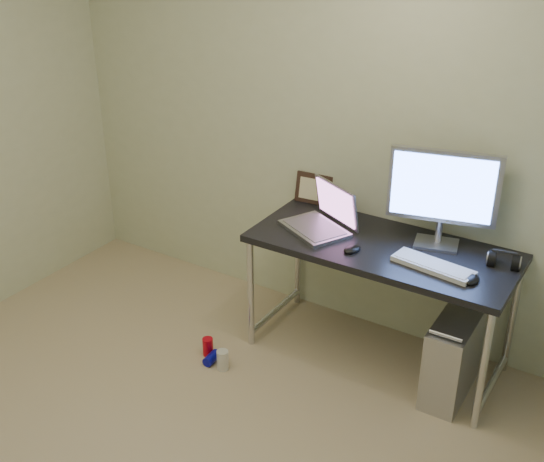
{
  "coord_description": "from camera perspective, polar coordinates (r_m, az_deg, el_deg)",
  "views": [
    {
      "loc": [
        1.89,
        -1.71,
        2.48
      ],
      "look_at": [
        0.15,
        1.08,
        0.85
      ],
      "focal_mm": 45.0,
      "sensor_mm": 36.0,
      "label": 1
    }
  ],
  "objects": [
    {
      "name": "monitor",
      "position": [
        3.73,
        14.11,
        3.25
      ],
      "size": [
        0.57,
        0.22,
        0.55
      ],
      "rotation": [
        0.0,
        0.0,
        0.23
      ],
      "color": "#A3A3AA",
      "rests_on": "desk"
    },
    {
      "name": "mouse_right",
      "position": [
        3.53,
        16.37,
        -3.82
      ],
      "size": [
        0.08,
        0.12,
        0.04
      ],
      "primitive_type": "ellipsoid",
      "rotation": [
        0.0,
        0.0,
        -0.07
      ],
      "color": "black",
      "rests_on": "desk"
    },
    {
      "name": "headphones",
      "position": [
        3.73,
        18.82,
        -2.37
      ],
      "size": [
        0.17,
        0.1,
        0.11
      ],
      "rotation": [
        0.0,
        0.0,
        0.16
      ],
      "color": "black",
      "rests_on": "desk"
    },
    {
      "name": "tower_computer",
      "position": [
        3.86,
        14.85,
        -10.18
      ],
      "size": [
        0.2,
        0.46,
        0.51
      ],
      "rotation": [
        0.0,
        0.0,
        0.01
      ],
      "color": "#A8A8AD",
      "rests_on": "ground"
    },
    {
      "name": "can_blue",
      "position": [
        4.1,
        -5.08,
        -10.54
      ],
      "size": [
        0.07,
        0.11,
        0.06
      ],
      "primitive_type": "cylinder",
      "rotation": [
        1.57,
        0.0,
        0.06
      ],
      "color": "#0A0C9F",
      "rests_on": "ground"
    },
    {
      "name": "cable_a",
      "position": [
        4.08,
        16.07,
        -5.48
      ],
      "size": [
        0.01,
        0.16,
        0.69
      ],
      "primitive_type": "cylinder",
      "rotation": [
        0.21,
        0.0,
        0.0
      ],
      "color": "black",
      "rests_on": "ground"
    },
    {
      "name": "wall_back",
      "position": [
        4.13,
        3.24,
        8.99
      ],
      "size": [
        3.5,
        0.02,
        2.5
      ],
      "primitive_type": "cube",
      "color": "beige",
      "rests_on": "ground"
    },
    {
      "name": "desk",
      "position": [
        3.84,
        9.14,
        -2.26
      ],
      "size": [
        1.47,
        0.64,
        0.75
      ],
      "color": "black",
      "rests_on": "ground"
    },
    {
      "name": "cable_b",
      "position": [
        4.06,
        17.16,
        -6.18
      ],
      "size": [
        0.02,
        0.11,
        0.71
      ],
      "primitive_type": "cylinder",
      "rotation": [
        0.14,
        0.0,
        0.09
      ],
      "color": "black",
      "rests_on": "ground"
    },
    {
      "name": "can_white",
      "position": [
        4.02,
        -4.15,
        -10.72
      ],
      "size": [
        0.09,
        0.09,
        0.12
      ],
      "primitive_type": "cylinder",
      "rotation": [
        0.0,
        0.0,
        -0.37
      ],
      "color": "silver",
      "rests_on": "ground"
    },
    {
      "name": "webcam",
      "position": [
        4.11,
        5.95,
        2.76
      ],
      "size": [
        0.05,
        0.04,
        0.13
      ],
      "rotation": [
        0.0,
        0.0,
        0.27
      ],
      "color": "silver",
      "rests_on": "desk"
    },
    {
      "name": "keyboard",
      "position": [
        3.61,
        13.33,
        -2.86
      ],
      "size": [
        0.44,
        0.2,
        0.03
      ],
      "primitive_type": "cube",
      "rotation": [
        0.0,
        0.0,
        -0.14
      ],
      "color": "silver",
      "rests_on": "desk"
    },
    {
      "name": "picture_frame",
      "position": [
        4.23,
        3.51,
        3.55
      ],
      "size": [
        0.24,
        0.09,
        0.19
      ],
      "primitive_type": "cube",
      "rotation": [
        -0.21,
        0.0,
        0.09
      ],
      "color": "black",
      "rests_on": "desk"
    },
    {
      "name": "can_red",
      "position": [
        4.14,
        -5.38,
        -9.62
      ],
      "size": [
        0.08,
        0.08,
        0.11
      ],
      "primitive_type": "cylinder",
      "rotation": [
        0.0,
        0.0,
        -0.43
      ],
      "color": "red",
      "rests_on": "ground"
    },
    {
      "name": "mouse_left",
      "position": [
        3.7,
        6.72,
        -1.42
      ],
      "size": [
        0.1,
        0.13,
        0.04
      ],
      "primitive_type": "ellipsoid",
      "rotation": [
        0.0,
        0.0,
        -0.27
      ],
      "color": "black",
      "rests_on": "desk"
    },
    {
      "name": "laptop",
      "position": [
        3.92,
        4.28,
        1.05
      ],
      "size": [
        0.48,
        0.45,
        0.26
      ],
      "rotation": [
        0.0,
        0.0,
        -0.47
      ],
      "color": "#A3A3AA",
      "rests_on": "desk"
    }
  ]
}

